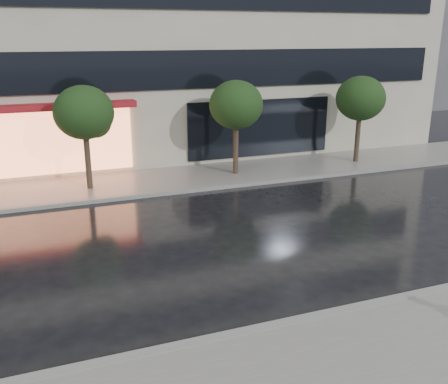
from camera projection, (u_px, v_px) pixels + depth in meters
name	position (u px, v px, depth m)	size (l,w,h in m)	color
ground	(278.00, 301.00, 11.19)	(120.00, 120.00, 0.00)	black
sidewalk_far	(165.00, 180.00, 20.31)	(60.00, 3.50, 0.12)	slate
curb_near	(300.00, 321.00, 10.27)	(60.00, 0.25, 0.14)	gray
curb_far	(177.00, 192.00, 18.75)	(60.00, 0.25, 0.14)	gray
bg_building_right	(407.00, 7.00, 42.51)	(12.00, 12.00, 16.00)	#4C4C54
tree_mid_west	(86.00, 114.00, 18.27)	(2.20, 2.20, 3.99)	#33261C
tree_mid_east	(237.00, 106.00, 20.29)	(2.20, 2.20, 3.99)	#33261C
tree_far_east	(361.00, 100.00, 22.31)	(2.20, 2.20, 3.99)	#33261C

